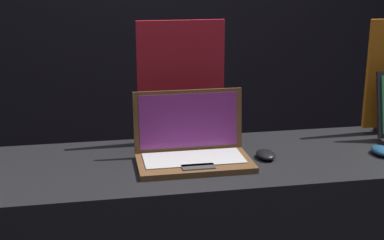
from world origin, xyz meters
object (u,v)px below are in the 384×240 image
object	(u,v)px
laptop_middle	(192,146)
promo_stand_middle	(181,85)
mouse_middle	(266,155)
mouse_back	(382,151)

from	to	relation	value
laptop_middle	promo_stand_middle	xyz separation A→B (m)	(0.00, 0.23, 0.17)
mouse_middle	promo_stand_middle	world-z (taller)	promo_stand_middle
laptop_middle	promo_stand_middle	size ratio (longest dim) A/B	0.84
promo_stand_middle	mouse_back	bearing A→B (deg)	-22.82
mouse_back	laptop_middle	bearing A→B (deg)	175.01
laptop_middle	mouse_middle	distance (m)	0.27
promo_stand_middle	mouse_middle	bearing A→B (deg)	-43.43
mouse_middle	promo_stand_middle	size ratio (longest dim) A/B	0.21
promo_stand_middle	mouse_back	world-z (taller)	promo_stand_middle
laptop_middle	mouse_back	world-z (taller)	laptop_middle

